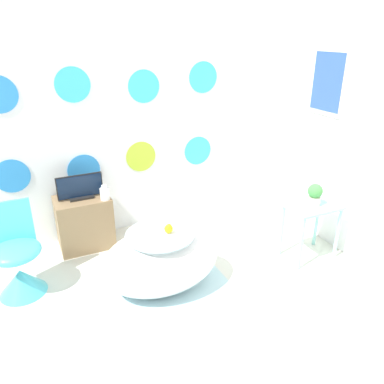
{
  "coord_description": "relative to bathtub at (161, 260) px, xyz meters",
  "views": [
    {
      "loc": [
        -0.83,
        -1.56,
        1.99
      ],
      "look_at": [
        0.38,
        0.97,
        0.77
      ],
      "focal_mm": 35.0,
      "sensor_mm": 36.0,
      "label": 1
    }
  ],
  "objects": [
    {
      "name": "ground_plane",
      "position": [
        -0.05,
        -0.88,
        -0.26
      ],
      "size": [
        12.0,
        12.0,
        0.0
      ],
      "primitive_type": "plane",
      "color": "silver"
    },
    {
      "name": "wall_back_dotted",
      "position": [
        -0.05,
        1.17,
        1.04
      ],
      "size": [
        4.68,
        0.05,
        2.6
      ],
      "color": "white",
      "rests_on": "ground_plane"
    },
    {
      "name": "wall_right",
      "position": [
        1.81,
        0.13,
        1.04
      ],
      "size": [
        0.06,
        3.03,
        2.6
      ],
      "color": "white",
      "rests_on": "ground_plane"
    },
    {
      "name": "rug",
      "position": [
        -0.04,
        -0.06,
        -0.26
      ],
      "size": [
        1.17,
        0.89,
        0.01
      ],
      "color": "silver",
      "rests_on": "ground_plane"
    },
    {
      "name": "bathtub",
      "position": [
        0.0,
        0.0,
        0.0
      ],
      "size": [
        0.98,
        0.67,
        0.52
      ],
      "color": "white",
      "rests_on": "ground_plane"
    },
    {
      "name": "rubber_duck",
      "position": [
        0.06,
        -0.04,
        0.3
      ],
      "size": [
        0.07,
        0.08,
        0.08
      ],
      "color": "yellow",
      "rests_on": "bathtub"
    },
    {
      "name": "chair",
      "position": [
        -1.06,
        0.43,
        -0.01
      ],
      "size": [
        0.39,
        0.39,
        0.76
      ],
      "color": "#4CC6DB",
      "rests_on": "ground_plane"
    },
    {
      "name": "tv_cabinet",
      "position": [
        -0.44,
        0.93,
        -0.0
      ],
      "size": [
        0.51,
        0.37,
        0.52
      ],
      "color": "#8E704C",
      "rests_on": "ground_plane"
    },
    {
      "name": "tv",
      "position": [
        -0.44,
        0.93,
        0.36
      ],
      "size": [
        0.42,
        0.12,
        0.24
      ],
      "color": "black",
      "rests_on": "tv_cabinet"
    },
    {
      "name": "vase",
      "position": [
        -0.24,
        0.8,
        0.32
      ],
      "size": [
        0.09,
        0.09,
        0.14
      ],
      "color": "white",
      "rests_on": "tv_cabinet"
    },
    {
      "name": "side_table",
      "position": [
        1.41,
        -0.16,
        0.17
      ],
      "size": [
        0.48,
        0.32,
        0.54
      ],
      "color": "#99E0D8",
      "rests_on": "ground_plane"
    },
    {
      "name": "potted_plant_left",
      "position": [
        1.41,
        -0.16,
        0.38
      ],
      "size": [
        0.13,
        0.13,
        0.21
      ],
      "color": "beige",
      "rests_on": "side_table"
    }
  ]
}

